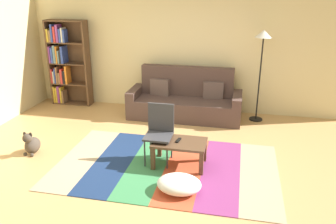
% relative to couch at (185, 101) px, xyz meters
% --- Properties ---
extents(ground_plane, '(14.00, 14.00, 0.00)m').
position_rel_couch_xyz_m(ground_plane, '(-0.07, -2.02, -0.34)').
color(ground_plane, tan).
extents(back_wall, '(6.80, 0.10, 2.70)m').
position_rel_couch_xyz_m(back_wall, '(-0.07, 0.53, 1.01)').
color(back_wall, beige).
rests_on(back_wall, ground_plane).
extents(rug, '(3.29, 2.05, 0.01)m').
position_rel_couch_xyz_m(rug, '(0.06, -2.13, -0.33)').
color(rug, tan).
rests_on(rug, ground_plane).
extents(couch, '(2.26, 0.80, 1.00)m').
position_rel_couch_xyz_m(couch, '(0.00, 0.00, 0.00)').
color(couch, '#4C3833').
rests_on(couch, ground_plane).
extents(bookshelf, '(0.90, 0.28, 1.87)m').
position_rel_couch_xyz_m(bookshelf, '(-2.76, 0.28, 0.60)').
color(bookshelf, brown).
rests_on(bookshelf, ground_plane).
extents(coffee_table, '(0.79, 0.50, 0.38)m').
position_rel_couch_xyz_m(coffee_table, '(0.25, -2.04, -0.01)').
color(coffee_table, '#513826').
rests_on(coffee_table, rug).
extents(pouf, '(0.59, 0.48, 0.21)m').
position_rel_couch_xyz_m(pouf, '(0.38, -2.74, -0.22)').
color(pouf, white).
rests_on(pouf, rug).
extents(dog, '(0.22, 0.35, 0.40)m').
position_rel_couch_xyz_m(dog, '(-2.15, -2.15, -0.18)').
color(dog, '#473D33').
rests_on(dog, ground_plane).
extents(standing_lamp, '(0.32, 0.32, 1.79)m').
position_rel_couch_xyz_m(standing_lamp, '(1.43, 0.11, 1.15)').
color(standing_lamp, black).
rests_on(standing_lamp, ground_plane).
extents(tv_remote, '(0.07, 0.16, 0.02)m').
position_rel_couch_xyz_m(tv_remote, '(0.23, -2.02, 0.07)').
color(tv_remote, black).
rests_on(tv_remote, coffee_table).
extents(folding_chair, '(0.40, 0.40, 0.90)m').
position_rel_couch_xyz_m(folding_chair, '(-0.07, -1.94, 0.20)').
color(folding_chair, '#38383D').
rests_on(folding_chair, ground_plane).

